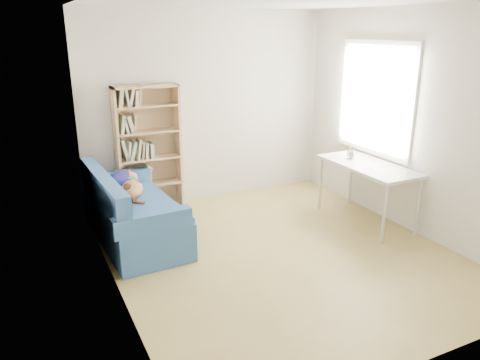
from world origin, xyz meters
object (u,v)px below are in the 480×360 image
bookshelf (149,155)px  desk (368,170)px  sofa (131,213)px  pen_cup (351,154)px

bookshelf → desk: (2.33, -1.56, -0.09)m
sofa → bookshelf: 1.04m
desk → pen_cup: (-0.03, 0.31, 0.13)m
bookshelf → desk: 2.81m
desk → sofa: bearing=165.1°
bookshelf → pen_cup: (2.30, -1.25, 0.04)m
pen_cup → bookshelf: bearing=151.4°
desk → pen_cup: 0.34m
desk → bookshelf: bearing=146.2°
sofa → desk: 2.91m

